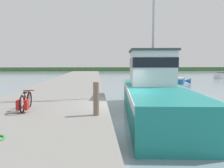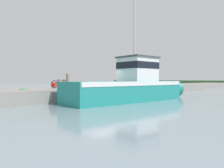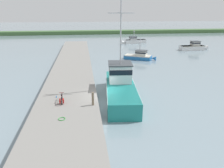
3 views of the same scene
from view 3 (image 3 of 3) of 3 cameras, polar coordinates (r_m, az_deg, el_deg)
The scene contains 11 objects.
ground_plane at distance 21.83m, azimuth -2.00°, elevation -5.32°, with size 320.00×320.00×0.00m, color gray.
dock_pier at distance 21.62m, azimuth -11.46°, elevation -4.59°, with size 5.70×80.00×0.95m, color gray.
far_shoreline at distance 93.66m, azimuth 12.59°, elevation 13.27°, with size 180.00×5.00×1.28m, color #426638.
fishing_boat_main at distance 23.32m, azimuth 2.18°, elevation -0.42°, with size 3.93×12.31×10.34m.
boat_white_moored at distance 42.01m, azimuth 7.15°, elevation 7.34°, with size 5.90×4.19×3.87m.
boat_red_outer at distance 62.68m, azimuth 5.81°, elevation 11.21°, with size 7.28×2.60×3.79m.
boat_green_anchored at distance 55.15m, azimuth 20.48°, elevation 9.13°, with size 7.01×2.34×2.08m.
bicycle_touring at distance 20.24m, azimuth -13.00°, elevation -3.86°, with size 0.48×1.77×0.75m.
mooring_post at distance 19.22m, azimuth -5.02°, elevation -3.84°, with size 0.21×0.21×1.19m, color #756651.
hose_coil at distance 17.42m, azimuth -12.98°, elevation -8.86°, with size 0.55×0.55×0.05m, color green.
water_bottle_by_bike at distance 21.57m, azimuth -14.34°, elevation -3.23°, with size 0.07×0.07×0.19m, color blue.
Camera 3 is at (-1.92, -19.84, 8.91)m, focal length 35.00 mm.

